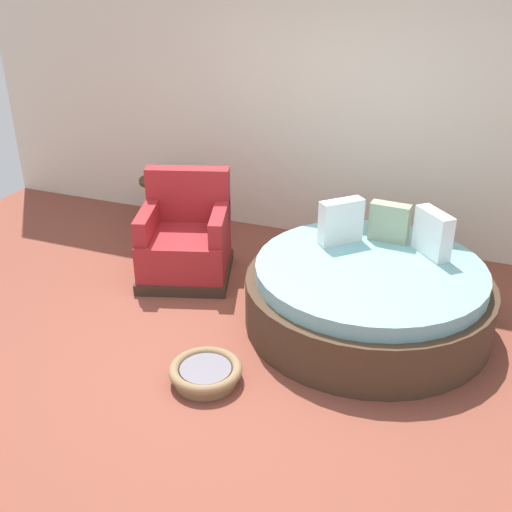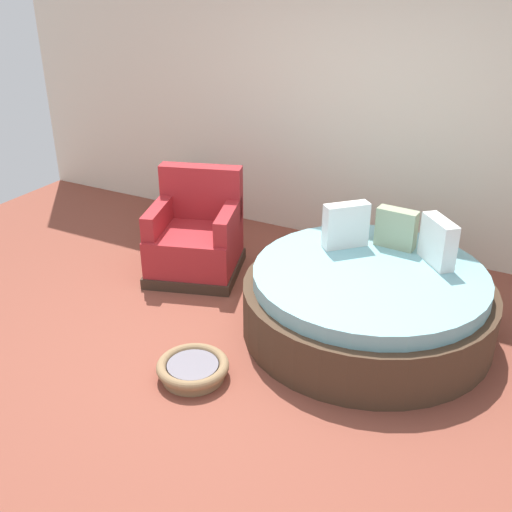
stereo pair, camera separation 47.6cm
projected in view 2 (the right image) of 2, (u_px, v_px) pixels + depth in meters
ground_plane at (241, 352)px, 4.57m from camera, size 8.00×8.00×0.02m
back_wall at (360, 83)px, 5.68m from camera, size 8.00×0.12×3.18m
round_daybed at (368, 300)px, 4.70m from camera, size 1.93×1.93×0.90m
red_armchair at (196, 238)px, 5.59m from camera, size 1.01×1.01×0.94m
pet_basket at (193, 369)px, 4.25m from camera, size 0.51×0.51×0.13m
side_table at (182, 184)px, 6.63m from camera, size 0.44×0.44×0.52m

